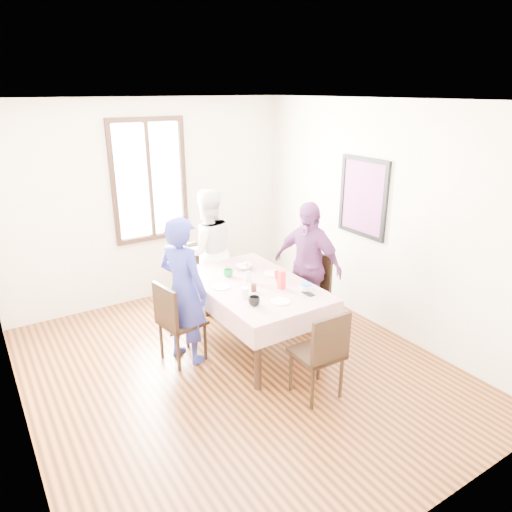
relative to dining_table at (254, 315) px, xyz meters
The scene contains 30 objects.
ground 0.66m from the dining_table, 141.64° to the right, with size 4.50×4.50×0.00m, color black.
back_wall 2.19m from the dining_table, 102.50° to the left, with size 4.00×4.00×0.00m, color beige.
right_wall 1.88m from the dining_table, 12.03° to the right, with size 4.50×4.50×0.00m, color beige.
window_frame 2.32m from the dining_table, 102.63° to the left, with size 1.02×0.06×1.62m, color black.
window_pane 2.33m from the dining_table, 102.56° to the left, with size 0.90×0.02×1.50m, color white.
art_poster 1.95m from the dining_table, ahead, with size 0.04×0.76×0.96m, color red.
dining_table is the anchor object (origin of this frame).
tablecloth 0.38m from the dining_table, ahead, with size 1.09×1.73×0.01m, color #570A17.
chair_left 0.83m from the dining_table, 169.40° to the left, with size 0.42×0.42×0.91m, color black.
chair_right 0.81m from the dining_table, ahead, with size 0.42×0.42×0.91m, color black.
chair_far 1.11m from the dining_table, 90.00° to the left, with size 0.42×0.42×0.91m, color black.
chair_near 1.11m from the dining_table, 90.00° to the right, with size 0.42×0.42×0.91m, color black.
person_left 0.91m from the dining_table, 169.12° to the left, with size 0.59×0.39×1.61m, color navy.
person_far 1.17m from the dining_table, 90.00° to the left, with size 0.79×0.62×1.63m, color white.
person_right 0.89m from the dining_table, ahead, with size 0.92×0.38×1.58m, color #653066.
mug_black 0.70m from the dining_table, 121.78° to the right, with size 0.12×0.12×0.09m, color black.
mug_flag 0.53m from the dining_table, 12.70° to the right, with size 0.10×0.10×0.10m, color red.
mug_green 0.56m from the dining_table, 112.58° to the left, with size 0.11×0.11×0.09m, color #0C7226.
serving_bowl 0.61m from the dining_table, 71.83° to the left, with size 0.20×0.20×0.05m, color white.
juice_carton 0.59m from the dining_table, 57.93° to the right, with size 0.07×0.07×0.21m, color red.
butter_tub 0.72m from the dining_table, 50.45° to the right, with size 0.13×0.13×0.06m, color white.
jam_jar 0.48m from the dining_table, 122.08° to the right, with size 0.06×0.06×0.08m, color black.
drinking_glass 0.58m from the dining_table, 136.08° to the right, with size 0.08×0.08×0.11m, color silver.
smartphone 0.75m from the dining_table, 58.82° to the right, with size 0.07×0.15×0.01m, color black.
flower_vase 0.45m from the dining_table, 105.19° to the left, with size 0.06×0.06×0.12m, color silver.
plate_left 0.54m from the dining_table, 163.52° to the left, with size 0.20×0.20×0.01m, color white.
plate_right 0.53m from the dining_table, 19.84° to the left, with size 0.20×0.20×0.01m, color white.
plate_near 0.67m from the dining_table, 92.69° to the right, with size 0.20×0.20×0.01m, color white.
butter_lid 0.75m from the dining_table, 50.45° to the right, with size 0.12×0.12×0.01m, color blue.
flower_bunch 0.56m from the dining_table, 105.19° to the left, with size 0.09×0.09×0.10m, color yellow, non-canonical shape.
Camera 1 is at (-2.12, -3.68, 2.80)m, focal length 32.74 mm.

